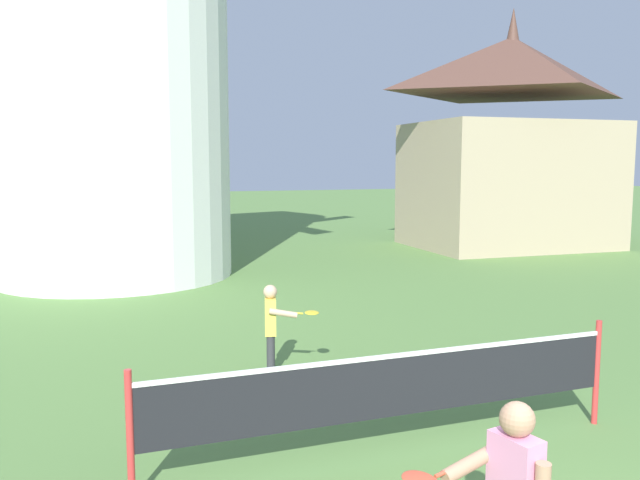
{
  "coord_description": "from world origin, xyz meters",
  "views": [
    {
      "loc": [
        -3.05,
        -2.63,
        2.7
      ],
      "look_at": [
        -0.47,
        4.47,
        1.8
      ],
      "focal_mm": 36.14,
      "sensor_mm": 36.0,
      "label": 1
    }
  ],
  "objects_px": {
    "tennis_net": "(395,386)",
    "chapel": "(509,146)",
    "parked_car_mustard": "(146,215)",
    "player_far": "(273,324)"
  },
  "relations": [
    {
      "from": "parked_car_mustard",
      "to": "chapel",
      "type": "bearing_deg",
      "value": -33.24
    },
    {
      "from": "tennis_net",
      "to": "chapel",
      "type": "height_order",
      "value": "chapel"
    },
    {
      "from": "tennis_net",
      "to": "player_far",
      "type": "relative_size",
      "value": 4.03
    },
    {
      "from": "tennis_net",
      "to": "parked_car_mustard",
      "type": "distance_m",
      "value": 19.68
    },
    {
      "from": "tennis_net",
      "to": "chapel",
      "type": "bearing_deg",
      "value": 50.53
    },
    {
      "from": "player_far",
      "to": "chapel",
      "type": "bearing_deg",
      "value": 42.63
    },
    {
      "from": "tennis_net",
      "to": "chapel",
      "type": "distance_m",
      "value": 16.47
    },
    {
      "from": "parked_car_mustard",
      "to": "chapel",
      "type": "xyz_separation_m",
      "value": [
        10.86,
        -7.12,
        2.47
      ]
    },
    {
      "from": "player_far",
      "to": "parked_car_mustard",
      "type": "relative_size",
      "value": 0.3
    },
    {
      "from": "player_far",
      "to": "chapel",
      "type": "distance_m",
      "value": 14.83
    }
  ]
}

